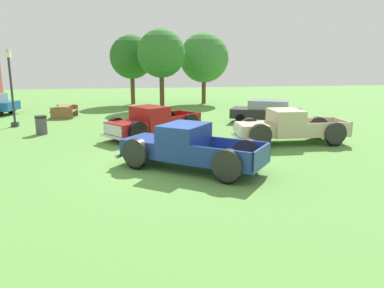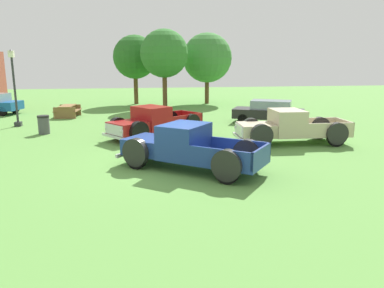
# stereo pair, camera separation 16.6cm
# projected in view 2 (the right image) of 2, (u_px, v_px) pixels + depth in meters

# --- Properties ---
(ground_plane) EXTENTS (80.00, 80.00, 0.00)m
(ground_plane) POSITION_uv_depth(u_px,v_px,m) (171.00, 167.00, 13.25)
(ground_plane) COLOR #5B9342
(pickup_truck_foreground) EXTENTS (5.16, 4.54, 1.57)m
(pickup_truck_foreground) POSITION_uv_depth(u_px,v_px,m) (183.00, 147.00, 13.03)
(pickup_truck_foreground) COLOR navy
(pickup_truck_foreground) RESTS_ON ground_plane
(pickup_truck_behind_left) EXTENTS (5.11, 2.14, 1.54)m
(pickup_truck_behind_left) POSITION_uv_depth(u_px,v_px,m) (285.00, 128.00, 16.92)
(pickup_truck_behind_left) COLOR #C6B793
(pickup_truck_behind_left) RESTS_ON ground_plane
(pickup_truck_behind_right) EXTENTS (5.06, 4.34, 1.52)m
(pickup_truck_behind_right) POSITION_uv_depth(u_px,v_px,m) (151.00, 123.00, 18.27)
(pickup_truck_behind_right) COLOR maroon
(pickup_truck_behind_right) RESTS_ON ground_plane
(sedan_distant_b) EXTENTS (4.44, 3.34, 1.38)m
(sedan_distant_b) POSITION_uv_depth(u_px,v_px,m) (269.00, 111.00, 22.47)
(sedan_distant_b) COLOR black
(sedan_distant_b) RESTS_ON ground_plane
(lamp_post_near) EXTENTS (0.36, 0.36, 4.29)m
(lamp_post_near) POSITION_uv_depth(u_px,v_px,m) (14.00, 87.00, 21.11)
(lamp_post_near) COLOR #2D2D33
(lamp_post_near) RESTS_ON ground_plane
(picnic_table) EXTENTS (1.62, 1.92, 0.78)m
(picnic_table) POSITION_uv_depth(u_px,v_px,m) (68.00, 110.00, 25.00)
(picnic_table) COLOR olive
(picnic_table) RESTS_ON ground_plane
(trash_can) EXTENTS (0.59, 0.59, 0.95)m
(trash_can) POSITION_uv_depth(u_px,v_px,m) (44.00, 125.00, 19.22)
(trash_can) COLOR #4C4C51
(trash_can) RESTS_ON ground_plane
(oak_tree_east) EXTENTS (4.22, 4.22, 6.04)m
(oak_tree_east) POSITION_uv_depth(u_px,v_px,m) (207.00, 58.00, 32.22)
(oak_tree_east) COLOR brown
(oak_tree_east) RESTS_ON ground_plane
(oak_tree_west) EXTENTS (3.68, 3.68, 5.83)m
(oak_tree_west) POSITION_uv_depth(u_px,v_px,m) (135.00, 57.00, 31.85)
(oak_tree_west) COLOR brown
(oak_tree_west) RESTS_ON ground_plane
(oak_tree_center) EXTENTS (3.71, 3.71, 6.08)m
(oak_tree_center) POSITION_uv_depth(u_px,v_px,m) (164.00, 54.00, 28.88)
(oak_tree_center) COLOR brown
(oak_tree_center) RESTS_ON ground_plane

